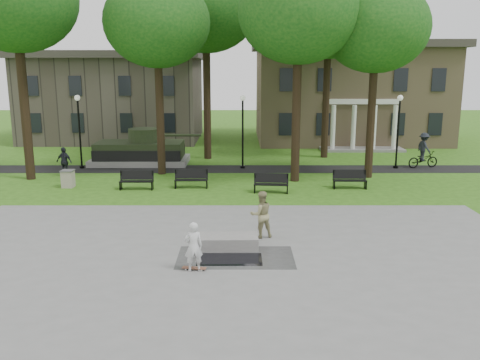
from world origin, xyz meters
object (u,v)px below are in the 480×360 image
object	(u,v)px
skateboarder	(193,247)
park_bench_0	(137,180)
friend_watching	(261,214)
cyclist	(423,154)
trash_bin	(68,179)
concrete_block	(228,242)

from	to	relation	value
skateboarder	park_bench_0	xyz separation A→B (m)	(-4.07, 11.35, -0.31)
skateboarder	friend_watching	size ratio (longest dim) A/B	0.90
cyclist	trash_bin	world-z (taller)	cyclist
concrete_block	trash_bin	world-z (taller)	trash_bin
park_bench_0	trash_bin	world-z (taller)	park_bench_0
cyclist	trash_bin	size ratio (longest dim) A/B	2.40
trash_bin	concrete_block	bearing A→B (deg)	-47.15
concrete_block	cyclist	world-z (taller)	cyclist
concrete_block	park_bench_0	bearing A→B (deg)	119.05
concrete_block	park_bench_0	distance (m)	10.51
skateboarder	trash_bin	distance (m)	14.24
concrete_block	skateboarder	bearing A→B (deg)	-115.32
park_bench_0	friend_watching	bearing A→B (deg)	-51.63
skateboarder	cyclist	distance (m)	22.02
cyclist	trash_bin	bearing A→B (deg)	89.95
concrete_block	cyclist	bearing A→B (deg)	50.77
concrete_block	skateboarder	xyz separation A→B (m)	(-1.03, -2.17, 0.59)
friend_watching	cyclist	xyz separation A→B (m)	(11.19, 14.08, 0.01)
friend_watching	cyclist	world-z (taller)	cyclist
park_bench_0	trash_bin	size ratio (longest dim) A/B	1.88
cyclist	trash_bin	distance (m)	22.12
skateboarder	friend_watching	distance (m)	4.05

